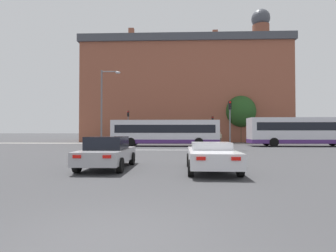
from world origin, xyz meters
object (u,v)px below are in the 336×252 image
at_px(bus_crossing_trailing, 304,131).
at_px(pedestrian_waiting, 158,137).
at_px(car_saloon_left, 107,152).
at_px(traffic_light_far_right, 213,125).
at_px(street_lamp_junction, 105,101).
at_px(pedestrian_walking_east, 220,137).
at_px(bus_crossing_lead, 165,132).
at_px(traffic_light_far_left, 128,122).
at_px(traffic_light_near_right, 230,117).
at_px(car_roadster_right, 211,156).

relative_size(bus_crossing_trailing, pedestrian_waiting, 7.85).
distance_m(car_saloon_left, traffic_light_far_right, 25.72).
distance_m(street_lamp_junction, pedestrian_walking_east, 17.31).
relative_size(car_saloon_left, pedestrian_walking_east, 2.79).
xyz_separation_m(bus_crossing_lead, traffic_light_far_left, (-5.37, 5.54, 1.43)).
height_order(bus_crossing_lead, bus_crossing_trailing, bus_crossing_trailing).
bearing_deg(car_saloon_left, traffic_light_near_right, 57.16).
relative_size(bus_crossing_lead, traffic_light_far_left, 2.69).
xyz_separation_m(traffic_light_far_right, traffic_light_far_left, (-11.65, -0.59, 0.48)).
distance_m(car_roadster_right, street_lamp_junction, 17.58).
distance_m(car_saloon_left, pedestrian_waiting, 24.85).
height_order(car_roadster_right, traffic_light_far_left, traffic_light_far_left).
relative_size(car_roadster_right, street_lamp_junction, 0.58).
height_order(traffic_light_near_right, traffic_light_far_left, traffic_light_far_left).
xyz_separation_m(traffic_light_far_left, pedestrian_waiting, (4.06, 1.09, -2.11)).
xyz_separation_m(bus_crossing_lead, street_lamp_junction, (-5.92, -4.19, 3.15)).
distance_m(pedestrian_waiting, pedestrian_walking_east, 8.65).
bearing_deg(traffic_light_near_right, bus_crossing_trailing, 32.48).
xyz_separation_m(pedestrian_waiting, pedestrian_walking_east, (8.64, -0.37, -0.02)).
relative_size(car_roadster_right, traffic_light_near_right, 1.01).
distance_m(car_roadster_right, traffic_light_far_right, 25.27).
relative_size(bus_crossing_lead, bus_crossing_trailing, 0.98).
height_order(bus_crossing_lead, pedestrian_walking_east, bus_crossing_lead).
distance_m(bus_crossing_trailing, traffic_light_far_right, 11.33).
xyz_separation_m(car_saloon_left, bus_crossing_trailing, (17.72, 18.42, 1.01)).
distance_m(car_saloon_left, traffic_light_near_right, 14.89).
relative_size(traffic_light_near_right, pedestrian_waiting, 2.85).
xyz_separation_m(car_saloon_left, car_roadster_right, (4.71, -0.63, -0.09)).
height_order(traffic_light_near_right, pedestrian_walking_east, traffic_light_near_right).
bearing_deg(traffic_light_far_left, street_lamp_junction, -93.24).
relative_size(bus_crossing_trailing, traffic_light_far_left, 2.74).
xyz_separation_m(car_saloon_left, traffic_light_far_right, (8.10, 24.34, 1.81)).
xyz_separation_m(bus_crossing_trailing, traffic_light_far_right, (-9.62, 5.92, 0.80)).
relative_size(bus_crossing_trailing, traffic_light_far_right, 3.31).
xyz_separation_m(car_saloon_left, bus_crossing_lead, (1.82, 18.20, 0.86)).
relative_size(car_roadster_right, pedestrian_walking_east, 2.92).
bearing_deg(traffic_light_far_left, traffic_light_near_right, -44.55).
bearing_deg(pedestrian_walking_east, car_saloon_left, 109.59).
bearing_deg(bus_crossing_lead, traffic_light_near_right, 46.65).
relative_size(car_saloon_left, traffic_light_far_right, 1.16).
bearing_deg(car_roadster_right, street_lamp_junction, 122.28).
xyz_separation_m(car_roadster_right, pedestrian_walking_east, (4.45, 25.10, 0.25)).
xyz_separation_m(bus_crossing_trailing, street_lamp_junction, (-21.82, -4.40, 3.00)).
relative_size(traffic_light_near_right, traffic_light_far_left, 1.00).
bearing_deg(car_roadster_right, bus_crossing_trailing, 56.92).
bearing_deg(traffic_light_near_right, car_roadster_right, -104.67).
bearing_deg(bus_crossing_lead, pedestrian_walking_east, 130.50).
relative_size(bus_crossing_trailing, street_lamp_junction, 1.58).
relative_size(street_lamp_junction, pedestrian_waiting, 4.97).
xyz_separation_m(street_lamp_junction, pedestrian_walking_east, (13.26, 10.45, -3.84)).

